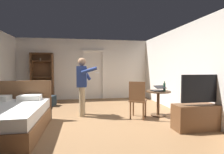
% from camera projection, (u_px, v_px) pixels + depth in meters
% --- Properties ---
extents(ground_plane, '(7.14, 7.14, 0.00)m').
position_uv_depth(ground_plane, '(88.00, 122.00, 4.32)').
color(ground_plane, olive).
extents(wall_back, '(5.74, 0.12, 2.57)m').
position_uv_depth(wall_back, '(85.00, 69.00, 7.51)').
color(wall_back, silver).
rests_on(wall_back, ground_plane).
extents(wall_right, '(0.12, 6.73, 2.57)m').
position_uv_depth(wall_right, '(191.00, 70.00, 4.73)').
color(wall_right, silver).
rests_on(wall_right, ground_plane).
extents(doorway_frame, '(0.93, 0.08, 2.13)m').
position_uv_depth(doorway_frame, '(94.00, 71.00, 7.49)').
color(doorway_frame, white).
rests_on(doorway_frame, ground_plane).
extents(bed, '(1.60, 1.99, 1.02)m').
position_uv_depth(bed, '(3.00, 119.00, 3.54)').
color(bed, brown).
rests_on(bed, ground_plane).
extents(bookshelf, '(0.86, 0.32, 1.94)m').
position_uv_depth(bookshelf, '(42.00, 75.00, 7.00)').
color(bookshelf, brown).
rests_on(bookshelf, ground_plane).
extents(tv_flatscreen, '(1.28, 0.40, 1.20)m').
position_uv_depth(tv_flatscreen, '(202.00, 114.00, 3.78)').
color(tv_flatscreen, brown).
rests_on(tv_flatscreen, ground_plane).
extents(side_table, '(0.68, 0.68, 0.70)m').
position_uv_depth(side_table, '(158.00, 99.00, 4.86)').
color(side_table, '#4C331E').
rests_on(side_table, ground_plane).
extents(laptop, '(0.38, 0.39, 0.16)m').
position_uv_depth(laptop, '(158.00, 89.00, 4.80)').
color(laptop, black).
rests_on(laptop, side_table).
extents(bottle_on_table, '(0.06, 0.06, 0.28)m').
position_uv_depth(bottle_on_table, '(164.00, 87.00, 4.79)').
color(bottle_on_table, '#204732').
rests_on(bottle_on_table, side_table).
extents(wooden_chair, '(0.57, 0.57, 0.99)m').
position_uv_depth(wooden_chair, '(138.00, 98.00, 4.57)').
color(wooden_chair, brown).
rests_on(wooden_chair, ground_plane).
extents(person_blue_shirt, '(0.61, 0.60, 1.63)m').
position_uv_depth(person_blue_shirt, '(82.00, 82.00, 4.87)').
color(person_blue_shirt, tan).
rests_on(person_blue_shirt, ground_plane).
extents(suitcase_dark, '(0.59, 0.49, 0.36)m').
position_uv_depth(suitcase_dark, '(47.00, 101.00, 6.17)').
color(suitcase_dark, '#1E2D38').
rests_on(suitcase_dark, ground_plane).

